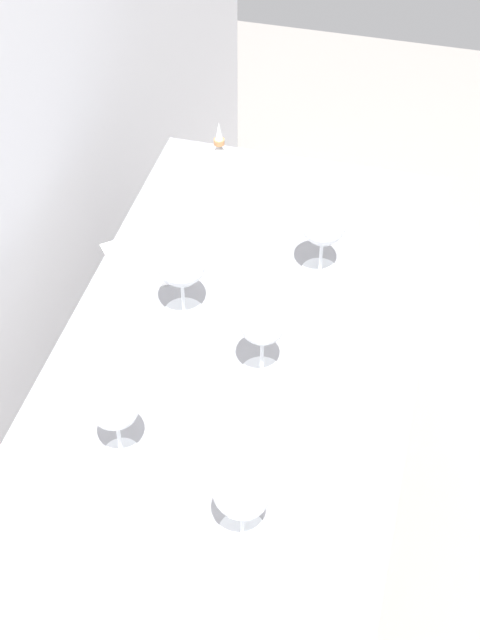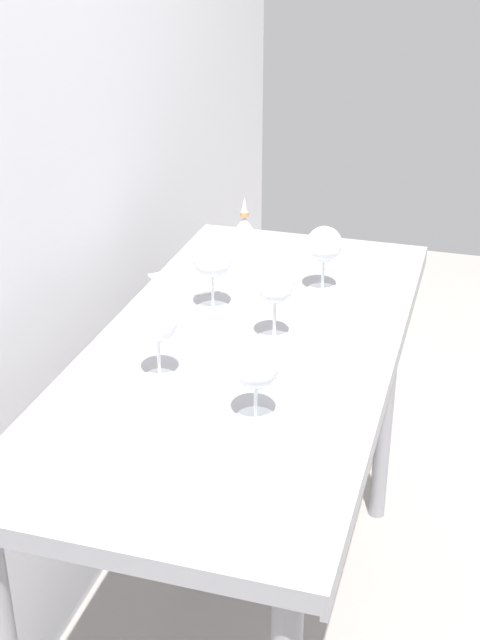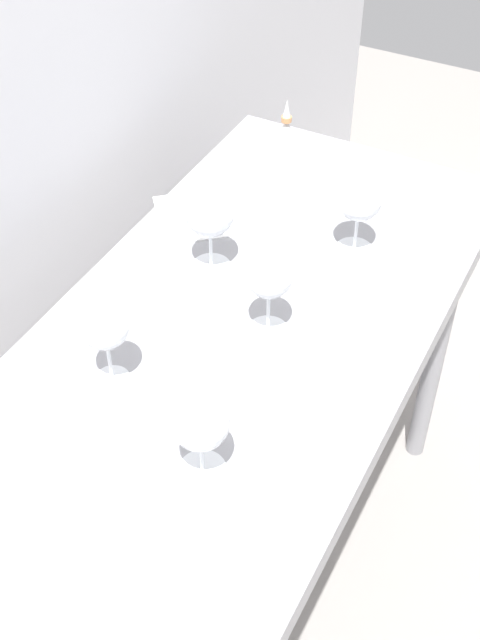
# 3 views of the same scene
# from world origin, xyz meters

# --- Properties ---
(ground_plane) EXTENTS (6.00, 6.00, 0.00)m
(ground_plane) POSITION_xyz_m (0.00, 0.00, 0.00)
(ground_plane) COLOR gray
(steel_counter) EXTENTS (1.40, 0.65, 0.90)m
(steel_counter) POSITION_xyz_m (0.00, -0.01, 0.79)
(steel_counter) COLOR gray
(steel_counter) RESTS_ON ground_plane
(wine_glass_near_left) EXTENTS (0.09, 0.09, 0.16)m
(wine_glass_near_left) POSITION_xyz_m (-0.29, -0.11, 1.01)
(wine_glass_near_left) COLOR white
(wine_glass_near_left) RESTS_ON steel_counter
(wine_glass_far_left) EXTENTS (0.08, 0.08, 0.17)m
(wine_glass_far_left) POSITION_xyz_m (-0.19, 0.12, 1.02)
(wine_glass_far_left) COLOR white
(wine_glass_far_left) RESTS_ON steel_counter
(wine_glass_far_right) EXTENTS (0.09, 0.09, 0.18)m
(wine_glass_far_right) POSITION_xyz_m (0.15, 0.12, 1.02)
(wine_glass_far_right) COLOR white
(wine_glass_far_right) RESTS_ON steel_counter
(wine_glass_near_center) EXTENTS (0.08, 0.08, 0.17)m
(wine_glass_near_center) POSITION_xyz_m (0.04, -0.06, 1.02)
(wine_glass_near_center) COLOR white
(wine_glass_near_center) RESTS_ON steel_counter
(wine_glass_near_right) EXTENTS (0.09, 0.09, 0.17)m
(wine_glass_near_right) POSITION_xyz_m (0.33, -0.11, 1.02)
(wine_glass_near_right) COLOR white
(wine_glass_near_right) RESTS_ON steel_counter
(tasting_sheet_upper) EXTENTS (0.28, 0.28, 0.00)m
(tasting_sheet_upper) POSITION_xyz_m (-0.39, 0.18, 0.90)
(tasting_sheet_upper) COLOR white
(tasting_sheet_upper) RESTS_ON steel_counter
(tasting_sheet_lower) EXTENTS (0.31, 0.32, 0.00)m
(tasting_sheet_lower) POSITION_xyz_m (0.32, 0.18, 0.90)
(tasting_sheet_lower) COLOR white
(tasting_sheet_lower) RESTS_ON steel_counter
(decanter_funnel) EXTENTS (0.10, 0.10, 0.13)m
(decanter_funnel) POSITION_xyz_m (0.60, 0.17, 0.94)
(decanter_funnel) COLOR silver
(decanter_funnel) RESTS_ON steel_counter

